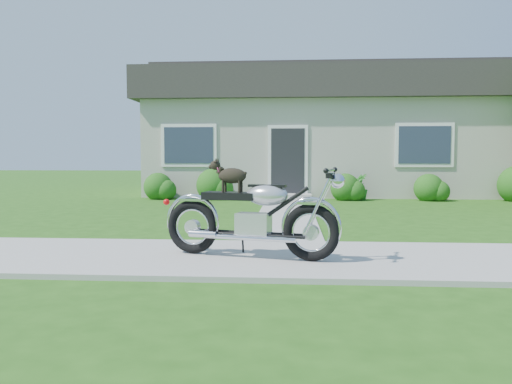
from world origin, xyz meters
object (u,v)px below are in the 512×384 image
house (331,131)px  motorcycle_with_dog (253,215)px  potted_plant_left (210,186)px  potted_plant_right (360,187)px

house → motorcycle_with_dog: size_ratio=5.76×
potted_plant_left → motorcycle_with_dog: (1.94, -8.66, 0.17)m
potted_plant_right → motorcycle_with_dog: (-2.46, -8.66, 0.17)m
potted_plant_right → house: bearing=100.0°
house → potted_plant_right: house is taller
potted_plant_left → potted_plant_right: potted_plant_right is taller
house → potted_plant_right: bearing=-80.0°
potted_plant_right → motorcycle_with_dog: bearing=-105.8°
potted_plant_right → motorcycle_with_dog: 9.01m
house → potted_plant_right: 3.92m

